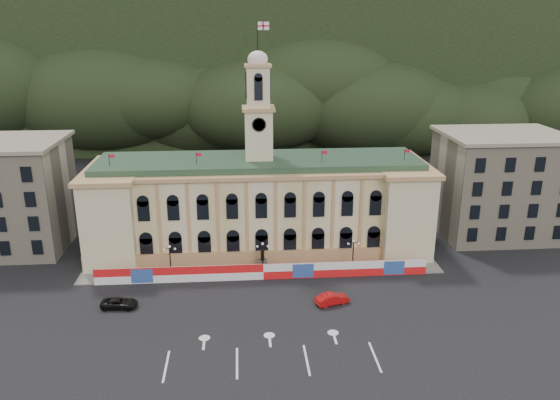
{
  "coord_description": "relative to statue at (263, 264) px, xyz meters",
  "views": [
    {
      "loc": [
        -3.11,
        -59.47,
        37.1
      ],
      "look_at": [
        2.73,
        18.0,
        11.56
      ],
      "focal_mm": 35.0,
      "sensor_mm": 36.0,
      "label": 1
    }
  ],
  "objects": [
    {
      "name": "ground",
      "position": [
        0.0,
        -18.0,
        -1.19
      ],
      "size": [
        260.0,
        260.0,
        0.0
      ],
      "primitive_type": "plane",
      "color": "black",
      "rests_on": "ground"
    },
    {
      "name": "side_building_right",
      "position": [
        43.0,
        12.93,
        8.14
      ],
      "size": [
        21.0,
        17.0,
        18.6
      ],
      "color": "#BEAF92",
      "rests_on": "ground"
    },
    {
      "name": "lane_markings",
      "position": [
        0.0,
        -23.0,
        -1.18
      ],
      "size": [
        26.0,
        10.0,
        0.02
      ],
      "primitive_type": null,
      "color": "white",
      "rests_on": "ground"
    },
    {
      "name": "hill_ridge",
      "position": [
        0.03,
        103.99,
        18.3
      ],
      "size": [
        230.0,
        80.0,
        64.0
      ],
      "color": "black",
      "rests_on": "ground"
    },
    {
      "name": "lamp_right",
      "position": [
        14.0,
        -1.0,
        1.89
      ],
      "size": [
        1.96,
        0.44,
        5.15
      ],
      "color": "black",
      "rests_on": "ground"
    },
    {
      "name": "hoarding_fence",
      "position": [
        0.06,
        -2.93,
        0.06
      ],
      "size": [
        50.0,
        0.44,
        2.5
      ],
      "color": "red",
      "rests_on": "ground"
    },
    {
      "name": "red_sedan",
      "position": [
        9.1,
        -11.25,
        -0.4
      ],
      "size": [
        4.36,
        5.7,
        1.57
      ],
      "primitive_type": "imported",
      "rotation": [
        0.0,
        0.0,
        1.87
      ],
      "color": "#B60D0D",
      "rests_on": "ground"
    },
    {
      "name": "side_building_left",
      "position": [
        -43.0,
        12.93,
        8.14
      ],
      "size": [
        21.0,
        17.0,
        18.6
      ],
      "color": "#BEAF92",
      "rests_on": "ground"
    },
    {
      "name": "city_hall",
      "position": [
        0.0,
        9.63,
        6.66
      ],
      "size": [
        56.2,
        17.6,
        37.1
      ],
      "color": "beige",
      "rests_on": "ground"
    },
    {
      "name": "statue",
      "position": [
        0.0,
        0.0,
        0.0
      ],
      "size": [
        1.4,
        1.4,
        3.72
      ],
      "color": "#595651",
      "rests_on": "ground"
    },
    {
      "name": "lamp_center",
      "position": [
        0.0,
        -1.0,
        1.89
      ],
      "size": [
        1.96,
        0.44,
        5.15
      ],
      "color": "black",
      "rests_on": "ground"
    },
    {
      "name": "pavement",
      "position": [
        0.0,
        -0.25,
        -1.11
      ],
      "size": [
        56.0,
        5.5,
        0.16
      ],
      "primitive_type": "cube",
      "color": "slate",
      "rests_on": "ground"
    },
    {
      "name": "black_suv",
      "position": [
        -19.92,
        -10.11,
        -0.5
      ],
      "size": [
        3.05,
        5.3,
        1.37
      ],
      "primitive_type": "imported",
      "rotation": [
        0.0,
        0.0,
        1.49
      ],
      "color": "black",
      "rests_on": "ground"
    },
    {
      "name": "lamp_left",
      "position": [
        -14.0,
        -1.0,
        1.89
      ],
      "size": [
        1.96,
        0.44,
        5.15
      ],
      "color": "black",
      "rests_on": "ground"
    }
  ]
}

